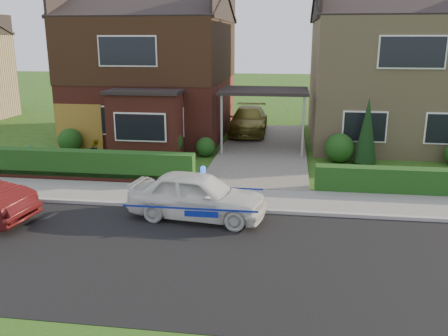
# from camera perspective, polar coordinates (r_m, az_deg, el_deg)

# --- Properties ---
(ground) EXTENTS (120.00, 120.00, 0.00)m
(ground) POSITION_cam_1_polar(r_m,az_deg,el_deg) (11.16, 1.23, -10.83)
(ground) COLOR #1E4712
(ground) RESTS_ON ground
(road) EXTENTS (60.00, 6.00, 0.02)m
(road) POSITION_cam_1_polar(r_m,az_deg,el_deg) (11.16, 1.23, -10.83)
(road) COLOR black
(road) RESTS_ON ground
(kerb) EXTENTS (60.00, 0.16, 0.12)m
(kerb) POSITION_cam_1_polar(r_m,az_deg,el_deg) (13.93, 2.74, -5.11)
(kerb) COLOR #9E9993
(kerb) RESTS_ON ground
(sidewalk) EXTENTS (60.00, 2.00, 0.10)m
(sidewalk) POSITION_cam_1_polar(r_m,az_deg,el_deg) (14.92, 3.12, -3.75)
(sidewalk) COLOR slate
(sidewalk) RESTS_ON ground
(driveway) EXTENTS (3.80, 12.00, 0.12)m
(driveway) POSITION_cam_1_polar(r_m,az_deg,el_deg) (21.54, 4.74, 2.23)
(driveway) COLOR #666059
(driveway) RESTS_ON ground
(house_left) EXTENTS (7.50, 9.53, 7.25)m
(house_left) POSITION_cam_1_polar(r_m,az_deg,el_deg) (24.87, -8.39, 12.61)
(house_left) COLOR maroon
(house_left) RESTS_ON ground
(house_right) EXTENTS (7.50, 8.06, 7.25)m
(house_right) POSITION_cam_1_polar(r_m,az_deg,el_deg) (24.42, 19.38, 11.53)
(house_right) COLOR tan
(house_right) RESTS_ON ground
(carport_link) EXTENTS (3.80, 3.00, 2.77)m
(carport_link) POSITION_cam_1_polar(r_m,az_deg,el_deg) (21.06, 4.89, 9.10)
(carport_link) COLOR black
(carport_link) RESTS_ON ground
(garage_door) EXTENTS (2.20, 0.10, 2.10)m
(garage_door) POSITION_cam_1_polar(r_m,az_deg,el_deg) (22.37, -17.04, 4.69)
(garage_door) COLOR brown
(garage_door) RESTS_ON ground
(dwarf_wall) EXTENTS (7.70, 0.25, 0.36)m
(dwarf_wall) POSITION_cam_1_polar(r_m,az_deg,el_deg) (17.43, -15.87, -1.06)
(dwarf_wall) COLOR maroon
(dwarf_wall) RESTS_ON ground
(hedge_left) EXTENTS (7.50, 0.55, 0.90)m
(hedge_left) POSITION_cam_1_polar(r_m,az_deg,el_deg) (17.61, -15.63, -1.48)
(hedge_left) COLOR #123A13
(hedge_left) RESTS_ON ground
(hedge_right) EXTENTS (7.50, 0.55, 0.80)m
(hedge_right) POSITION_cam_1_polar(r_m,az_deg,el_deg) (16.73, 23.76, -3.13)
(hedge_right) COLOR #123A13
(hedge_right) RESTS_ON ground
(shrub_left_far) EXTENTS (1.08, 1.08, 1.08)m
(shrub_left_far) POSITION_cam_1_polar(r_m,az_deg,el_deg) (22.16, -18.03, 3.17)
(shrub_left_far) COLOR #123A13
(shrub_left_far) RESTS_ON ground
(shrub_left_mid) EXTENTS (1.32, 1.32, 1.32)m
(shrub_left_mid) POSITION_cam_1_polar(r_m,az_deg,el_deg) (20.38, -6.83, 3.15)
(shrub_left_mid) COLOR #123A13
(shrub_left_mid) RESTS_ON ground
(shrub_left_near) EXTENTS (0.84, 0.84, 0.84)m
(shrub_left_near) POSITION_cam_1_polar(r_m,az_deg,el_deg) (20.38, -2.24, 2.56)
(shrub_left_near) COLOR #123A13
(shrub_left_near) RESTS_ON ground
(shrub_right_near) EXTENTS (1.20, 1.20, 1.20)m
(shrub_right_near) POSITION_cam_1_polar(r_m,az_deg,el_deg) (19.93, 13.72, 2.37)
(shrub_right_near) COLOR #123A13
(shrub_right_near) RESTS_ON ground
(conifer_a) EXTENTS (0.90, 0.90, 2.60)m
(conifer_a) POSITION_cam_1_polar(r_m,az_deg,el_deg) (19.72, 16.79, 4.10)
(conifer_a) COLOR black
(conifer_a) RESTS_ON ground
(police_car) EXTENTS (3.58, 4.06, 1.49)m
(police_car) POSITION_cam_1_polar(r_m,az_deg,el_deg) (13.30, -3.23, -3.36)
(police_car) COLOR silver
(police_car) RESTS_ON ground
(driveway_car) EXTENTS (1.96, 4.65, 1.34)m
(driveway_car) POSITION_cam_1_polar(r_m,az_deg,el_deg) (24.89, 2.96, 5.76)
(driveway_car) COLOR olive
(driveway_car) RESTS_ON driveway
(potted_plant_a) EXTENTS (0.48, 0.39, 0.79)m
(potted_plant_a) POSITION_cam_1_polar(r_m,az_deg,el_deg) (20.33, -22.21, 1.32)
(potted_plant_a) COLOR gray
(potted_plant_a) RESTS_ON ground
(potted_plant_b) EXTENTS (0.50, 0.47, 0.73)m
(potted_plant_b) POSITION_cam_1_polar(r_m,az_deg,el_deg) (21.20, -15.31, 2.37)
(potted_plant_b) COLOR gray
(potted_plant_b) RESTS_ON ground
(potted_plant_c) EXTENTS (0.53, 0.53, 0.79)m
(potted_plant_c) POSITION_cam_1_polar(r_m,az_deg,el_deg) (17.70, -4.18, 0.47)
(potted_plant_c) COLOR gray
(potted_plant_c) RESTS_ON ground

